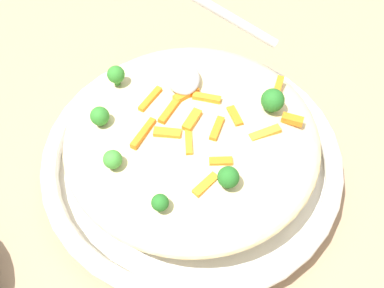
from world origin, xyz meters
TOP-DOWN VIEW (x-y plane):
  - ground_plane at (0.00, 0.00)m, footprint 2.40×2.40m
  - serving_bowl at (0.00, 0.00)m, footprint 0.37×0.37m
  - pasta_mound at (0.00, 0.00)m, footprint 0.30×0.30m
  - carrot_piece_0 at (0.04, -0.11)m, footprint 0.03×0.02m
  - carrot_piece_1 at (-0.01, 0.03)m, footprint 0.02×0.03m
  - carrot_piece_2 at (0.03, -0.02)m, footprint 0.02×0.03m
  - carrot_piece_3 at (-0.03, 0.01)m, footprint 0.04×0.01m
  - carrot_piece_4 at (0.02, 0.02)m, footprint 0.04×0.03m
  - carrot_piece_5 at (-0.02, -0.03)m, footprint 0.03×0.02m
  - carrot_piece_6 at (-0.06, -0.02)m, footprint 0.01×0.03m
  - carrot_piece_7 at (0.00, -0.00)m, footprint 0.03×0.03m
  - carrot_piece_8 at (-0.08, 0.00)m, footprint 0.03×0.03m
  - carrot_piece_9 at (0.00, -0.05)m, footprint 0.03×0.01m
  - carrot_piece_10 at (0.04, 0.04)m, footprint 0.03×0.03m
  - carrot_piece_11 at (-0.03, -0.08)m, footprint 0.02×0.04m
  - carrot_piece_12 at (-0.01, 0.06)m, footprint 0.04×0.03m
  - carrot_piece_13 at (0.04, 0.00)m, footprint 0.02×0.03m
  - carrot_piece_14 at (-0.01, -0.11)m, footprint 0.02×0.03m
  - broccoli_floret_0 at (-0.10, 0.05)m, footprint 0.02×0.02m
  - broccoli_floret_1 at (-0.04, 0.09)m, footprint 0.02×0.02m
  - broccoli_floret_2 at (-0.08, -0.02)m, footprint 0.02×0.02m
  - broccoli_floret_3 at (0.08, 0.08)m, footprint 0.02×0.02m
  - broccoli_floret_4 at (0.02, 0.10)m, footprint 0.02×0.02m
  - broccoli_floret_5 at (0.01, -0.09)m, footprint 0.03×0.03m
  - serving_spoon at (0.09, -0.02)m, footprint 0.15×0.17m

SIDE VIEW (x-z plane):
  - ground_plane at x=0.00m, z-range 0.00..0.00m
  - serving_bowl at x=0.00m, z-range 0.00..0.05m
  - pasta_mound at x=0.00m, z-range 0.04..0.11m
  - carrot_piece_0 at x=0.04m, z-range 0.10..0.10m
  - carrot_piece_11 at x=-0.03m, z-range 0.10..0.10m
  - carrot_piece_8 at x=-0.08m, z-range 0.10..0.10m
  - carrot_piece_14 at x=-0.01m, z-range 0.10..0.11m
  - carrot_piece_6 at x=-0.06m, z-range 0.10..0.11m
  - carrot_piece_9 at x=0.00m, z-range 0.10..0.11m
  - carrot_piece_10 at x=0.04m, z-range 0.10..0.11m
  - carrot_piece_3 at x=-0.03m, z-range 0.10..0.11m
  - carrot_piece_12 at x=-0.01m, z-range 0.10..0.11m
  - carrot_piece_4 at x=0.02m, z-range 0.10..0.11m
  - carrot_piece_5 at x=-0.02m, z-range 0.10..0.11m
  - carrot_piece_1 at x=-0.01m, z-range 0.10..0.11m
  - carrot_piece_13 at x=0.04m, z-range 0.10..0.11m
  - carrot_piece_2 at x=0.03m, z-range 0.11..0.11m
  - broccoli_floret_0 at x=-0.10m, z-range 0.10..0.12m
  - carrot_piece_7 at x=0.00m, z-range 0.11..0.11m
  - broccoli_floret_1 at x=-0.04m, z-range 0.10..0.12m
  - broccoli_floret_4 at x=0.02m, z-range 0.10..0.12m
  - broccoli_floret_3 at x=0.08m, z-range 0.10..0.13m
  - broccoli_floret_5 at x=0.01m, z-range 0.10..0.13m
  - broccoli_floret_2 at x=-0.08m, z-range 0.10..0.13m
  - serving_spoon at x=0.09m, z-range 0.08..0.17m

